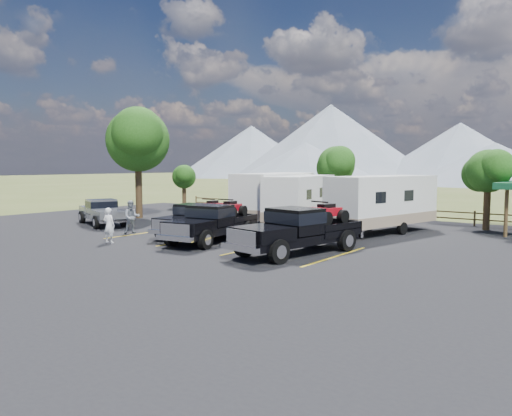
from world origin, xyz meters
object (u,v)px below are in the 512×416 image
Objects in this scene: tree_big_nw at (138,140)px; trailer_left at (274,197)px; rig_right at (299,229)px; rig_center at (213,222)px; person_a at (109,225)px; pickup_silver at (102,212)px; person_b at (132,217)px; trailer_right at (383,203)px; rig_left at (197,219)px; trailer_center at (301,200)px.

trailer_left is (9.58, 3.32, -3.84)m from tree_big_nw.
trailer_left reaches higher than rig_right.
rig_center is 3.70× the size of person_a.
pickup_silver is at bearing -69.92° from tree_big_nw.
person_b is (-3.50, -8.89, -0.79)m from trailer_left.
rig_center is 0.69× the size of trailer_right.
trailer_right reaches higher than pickup_silver.
rig_left is at bearing -22.70° from tree_big_nw.
trailer_left is 1.66× the size of pickup_silver.
rig_left is 1.05× the size of pickup_silver.
trailer_right is (5.46, 8.08, 0.68)m from rig_center.
pickup_silver is (-8.09, -0.22, -0.08)m from rig_left.
person_a is at bearing -111.37° from person_b.
rig_center is 0.71× the size of trailer_center.
rig_center is 1.12× the size of pickup_silver.
rig_left is 7.42m from rig_right.
tree_big_nw reaches higher than trailer_right.
tree_big_nw is at bearing -157.72° from trailer_right.
person_a is at bearing -106.31° from trailer_left.
rig_right is at bearing -79.30° from trailer_right.
tree_big_nw reaches higher than trailer_left.
rig_right is at bearing -20.21° from rig_left.
trailer_right reaches higher than person_a.
rig_right is at bearing -57.89° from trailer_left.
trailer_right is (5.50, -0.16, 0.03)m from trailer_center.
trailer_right is (0.25, 8.33, 0.61)m from rig_right.
trailer_center reaches higher than pickup_silver.
trailer_center reaches higher than person_a.
person_b is at bearing 94.21° from pickup_silver.
rig_right is at bearing -17.48° from tree_big_nw.
trailer_center reaches higher than rig_center.
rig_right is 3.98× the size of person_a.
tree_big_nw is at bearing -169.19° from trailer_left.
rig_right is at bearing -173.92° from person_a.
pickup_silver is (-10.18, 0.83, -0.14)m from rig_center.
trailer_center reaches higher than rig_right.
tree_big_nw is 18.33m from rig_right.
rig_center is at bearing -111.66° from trailer_right.
person_b is (4.52, -1.32, 0.07)m from pickup_silver.
person_a is (6.37, -4.20, 0.02)m from pickup_silver.
trailer_right is at bearing -10.75° from trailer_left.
person_b is at bearing -70.37° from person_a.
trailer_left is 11.06m from pickup_silver.
rig_center is 0.68× the size of trailer_left.
rig_left is at bearing 112.04° from pickup_silver.
rig_left is (9.64, -4.03, -4.63)m from tree_big_nw.
trailer_left is 7.62m from trailer_right.
rig_center is at bearing 105.81° from pickup_silver.
person_a is at bearing -46.86° from tree_big_nw.
tree_big_nw is 17.88m from trailer_right.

